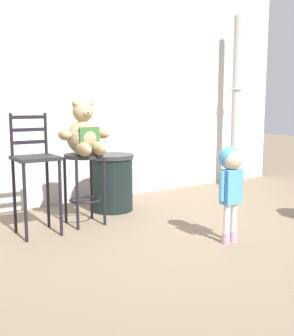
{
  "coord_description": "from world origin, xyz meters",
  "views": [
    {
      "loc": [
        -2.76,
        -3.1,
        1.32
      ],
      "look_at": [
        -0.4,
        0.48,
        0.67
      ],
      "focal_mm": 44.79,
      "sensor_mm": 36.0,
      "label": 1
    }
  ],
  "objects_px": {
    "bar_stool_with_teddy": "(84,174)",
    "trash_bin": "(111,182)",
    "teddy_bear": "(84,134)",
    "lamppost": "(235,121)",
    "bar_chair_empty": "(35,165)",
    "child_walking": "(231,173)"
  },
  "relations": [
    {
      "from": "trash_bin",
      "to": "lamppost",
      "type": "relative_size",
      "value": 0.26
    },
    {
      "from": "bar_stool_with_teddy",
      "to": "lamppost",
      "type": "relative_size",
      "value": 0.29
    },
    {
      "from": "lamppost",
      "to": "bar_chair_empty",
      "type": "bearing_deg",
      "value": -168.36
    },
    {
      "from": "child_walking",
      "to": "bar_chair_empty",
      "type": "xyz_separation_m",
      "value": [
        -1.45,
        1.29,
        0.04
      ]
    },
    {
      "from": "bar_stool_with_teddy",
      "to": "lamppost",
      "type": "distance_m",
      "value": 3.08
    },
    {
      "from": "bar_stool_with_teddy",
      "to": "child_walking",
      "type": "relative_size",
      "value": 0.84
    },
    {
      "from": "bar_chair_empty",
      "to": "teddy_bear",
      "type": "bearing_deg",
      "value": 1.89
    },
    {
      "from": "bar_stool_with_teddy",
      "to": "teddy_bear",
      "type": "relative_size",
      "value": 1.32
    },
    {
      "from": "bar_stool_with_teddy",
      "to": "lamppost",
      "type": "bearing_deg",
      "value": 12.88
    },
    {
      "from": "trash_bin",
      "to": "lamppost",
      "type": "distance_m",
      "value": 2.54
    },
    {
      "from": "teddy_bear",
      "to": "bar_chair_empty",
      "type": "height_order",
      "value": "teddy_bear"
    },
    {
      "from": "trash_bin",
      "to": "lamppost",
      "type": "xyz_separation_m",
      "value": [
        2.42,
        0.3,
        0.69
      ]
    },
    {
      "from": "trash_bin",
      "to": "teddy_bear",
      "type": "bearing_deg",
      "value": -143.04
    },
    {
      "from": "teddy_bear",
      "to": "trash_bin",
      "type": "bearing_deg",
      "value": 36.96
    },
    {
      "from": "child_walking",
      "to": "trash_bin",
      "type": "xyz_separation_m",
      "value": [
        -0.35,
        1.72,
        -0.32
      ]
    },
    {
      "from": "bar_chair_empty",
      "to": "bar_stool_with_teddy",
      "type": "bearing_deg",
      "value": 4.9
    },
    {
      "from": "bar_stool_with_teddy",
      "to": "trash_bin",
      "type": "distance_m",
      "value": 0.7
    },
    {
      "from": "trash_bin",
      "to": "bar_chair_empty",
      "type": "height_order",
      "value": "bar_chair_empty"
    },
    {
      "from": "child_walking",
      "to": "lamppost",
      "type": "xyz_separation_m",
      "value": [
        2.08,
        2.02,
        0.37
      ]
    },
    {
      "from": "teddy_bear",
      "to": "trash_bin",
      "type": "relative_size",
      "value": 0.84
    },
    {
      "from": "lamppost",
      "to": "trash_bin",
      "type": "bearing_deg",
      "value": -172.96
    },
    {
      "from": "child_walking",
      "to": "lamppost",
      "type": "height_order",
      "value": "lamppost"
    }
  ]
}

